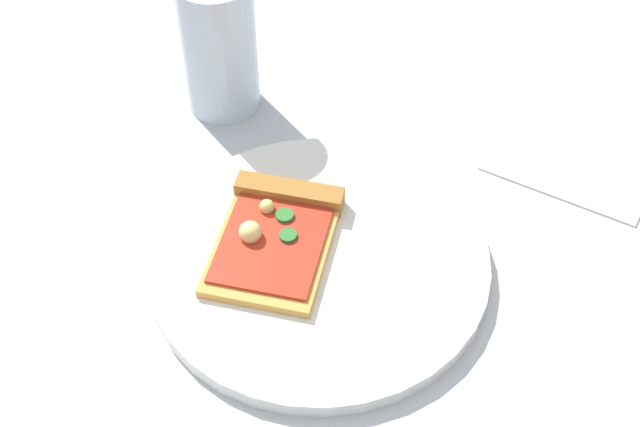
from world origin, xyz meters
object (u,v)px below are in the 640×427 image
(pizza_slice_main, at_px, (276,232))
(paper_napkin, at_px, (582,143))
(plate, at_px, (319,261))
(soda_glass, at_px, (220,49))

(pizza_slice_main, height_order, paper_napkin, pizza_slice_main)
(plate, relative_size, paper_napkin, 1.78)
(plate, height_order, pizza_slice_main, pizza_slice_main)
(pizza_slice_main, bearing_deg, paper_napkin, 145.67)
(plate, distance_m, paper_napkin, 0.29)
(pizza_slice_main, bearing_deg, soda_glass, -131.42)
(plate, xyz_separation_m, pizza_slice_main, (0.00, -0.04, 0.01))
(soda_glass, bearing_deg, plate, 55.73)
(pizza_slice_main, bearing_deg, plate, 92.10)
(soda_glass, distance_m, paper_napkin, 0.35)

